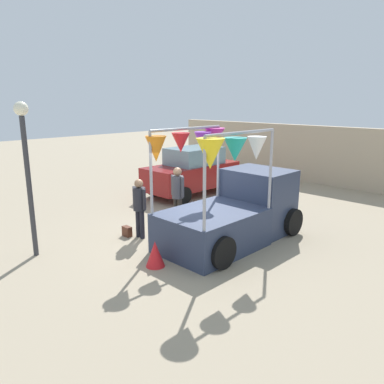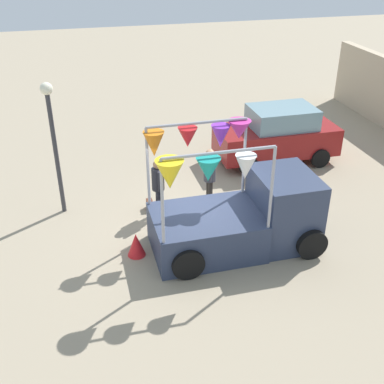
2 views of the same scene
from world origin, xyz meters
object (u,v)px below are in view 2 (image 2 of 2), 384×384
person_customer (158,183)px  person_vendor (210,173)px  street_lamp (53,130)px  folded_kite_bundle_crimson (136,245)px  handbag (150,205)px  parked_car (277,135)px  vendor_truck (245,212)px

person_customer → person_vendor: 1.46m
person_customer → street_lamp: 3.05m
person_customer → folded_kite_bundle_crimson: person_customer is taller
person_customer → handbag: 0.95m
person_vendor → folded_kite_bundle_crimson: size_ratio=2.97×
parked_car → person_customer: parked_car is taller
vendor_truck → person_customer: (-1.92, -1.78, 0.08)m
person_customer → folded_kite_bundle_crimson: bearing=-27.6°
parked_car → vendor_truck: bearing=-32.1°
vendor_truck → folded_kite_bundle_crimson: (-0.20, -2.68, -0.62)m
parked_car → folded_kite_bundle_crimson: parked_car is taller
vendor_truck → person_customer: size_ratio=2.50×
parked_car → handbag: size_ratio=14.29×
vendor_truck → street_lamp: size_ratio=1.12×
vendor_truck → street_lamp: 5.36m
vendor_truck → street_lamp: street_lamp is taller
vendor_truck → person_customer: 2.62m
folded_kite_bundle_crimson → parked_car: bearing=127.6°
parked_car → street_lamp: bearing=-77.2°
parked_car → street_lamp: size_ratio=1.09×
vendor_truck → person_vendor: size_ratio=2.32×
vendor_truck → person_vendor: (-1.96, -0.32, 0.16)m
parked_car → handbag: bearing=-65.9°
person_vendor → vendor_truck: bearing=9.2°
person_customer → street_lamp: street_lamp is taller
handbag → person_customer: bearing=29.7°
vendor_truck → street_lamp: bearing=-122.6°
vendor_truck → folded_kite_bundle_crimson: 2.75m
person_vendor → folded_kite_bundle_crimson: bearing=-53.2°
parked_car → folded_kite_bundle_crimson: size_ratio=6.67×
vendor_truck → person_vendor: 1.99m
folded_kite_bundle_crimson → handbag: bearing=161.4°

